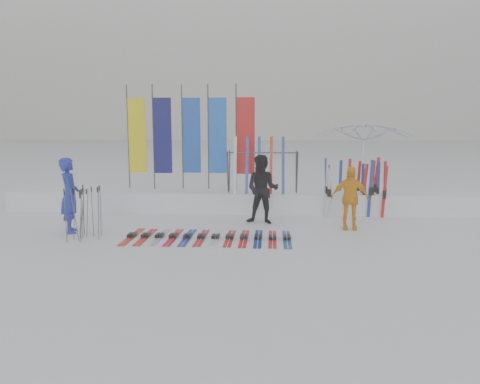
# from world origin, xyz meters

# --- Properties ---
(ground) EXTENTS (120.00, 120.00, 0.00)m
(ground) POSITION_xyz_m (0.00, 0.00, 0.00)
(ground) COLOR white
(ground) RESTS_ON ground
(snow_bank) EXTENTS (14.00, 1.60, 0.60)m
(snow_bank) POSITION_xyz_m (0.00, 4.60, 0.30)
(snow_bank) COLOR white
(snow_bank) RESTS_ON ground
(person_blue) EXTENTS (0.66, 0.78, 1.83)m
(person_blue) POSITION_xyz_m (-3.91, 1.36, 0.91)
(person_blue) COLOR #1C26A3
(person_blue) RESTS_ON ground
(person_black) EXTENTS (1.00, 0.85, 1.82)m
(person_black) POSITION_xyz_m (0.72, 2.69, 0.91)
(person_black) COLOR black
(person_black) RESTS_ON ground
(person_yellow) EXTENTS (0.93, 0.39, 1.58)m
(person_yellow) POSITION_xyz_m (2.91, 2.17, 0.79)
(person_yellow) COLOR #FBA310
(person_yellow) RESTS_ON ground
(tent_canopy) EXTENTS (3.90, 3.93, 2.73)m
(tent_canopy) POSITION_xyz_m (3.77, 5.22, 1.36)
(tent_canopy) COLOR white
(tent_canopy) RESTS_ON ground
(ski_row) EXTENTS (3.79, 1.68, 0.07)m
(ski_row) POSITION_xyz_m (-0.49, 0.98, 0.04)
(ski_row) COLOR red
(ski_row) RESTS_ON ground
(pole_cluster) EXTENTS (0.71, 0.86, 1.25)m
(pole_cluster) POSITION_xyz_m (-3.32, 0.72, 0.60)
(pole_cluster) COLOR #595B60
(pole_cluster) RESTS_ON ground
(feather_flags) EXTENTS (3.98, 0.27, 3.20)m
(feather_flags) POSITION_xyz_m (-1.57, 4.81, 2.24)
(feather_flags) COLOR #383A3F
(feather_flags) RESTS_ON ground
(ski_rack) EXTENTS (2.04, 0.80, 1.23)m
(ski_rack) POSITION_xyz_m (0.69, 4.20, 1.38)
(ski_rack) COLOR #383A3F
(ski_rack) RESTS_ON ground
(upright_skis) EXTENTS (1.74, 1.19, 1.67)m
(upright_skis) POSITION_xyz_m (3.47, 4.13, 0.78)
(upright_skis) COLOR navy
(upright_skis) RESTS_ON ground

